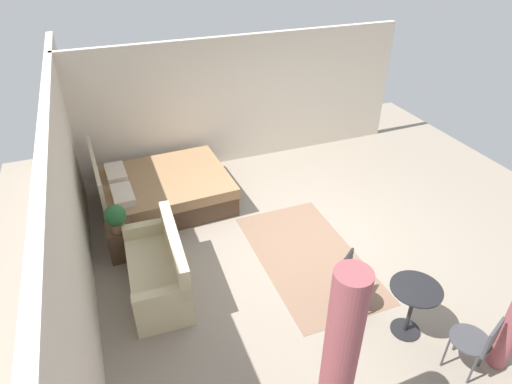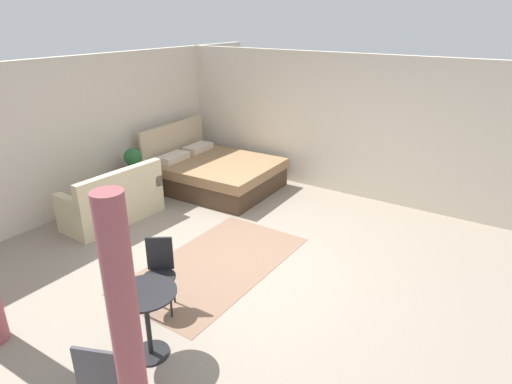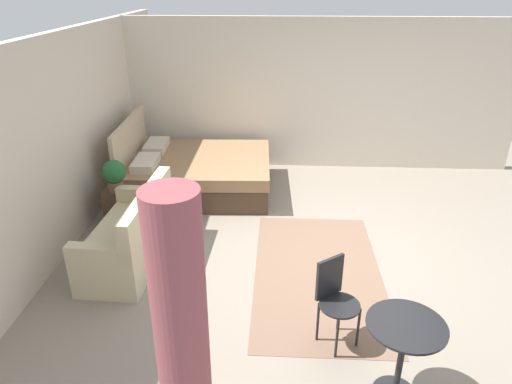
% 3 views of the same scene
% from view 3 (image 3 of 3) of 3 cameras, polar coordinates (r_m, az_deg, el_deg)
% --- Properties ---
extents(ground_plane, '(9.03, 9.58, 0.02)m').
position_cam_3_polar(ground_plane, '(5.68, 9.40, -8.01)').
color(ground_plane, gray).
extents(wall_back, '(9.03, 0.12, 2.51)m').
position_cam_3_polar(wall_back, '(5.71, -24.56, 4.30)').
color(wall_back, beige).
rests_on(wall_back, ground).
extents(wall_right, '(0.12, 6.58, 2.51)m').
position_cam_3_polar(wall_right, '(7.98, 7.95, 11.79)').
color(wall_right, beige).
rests_on(wall_right, ground).
extents(area_rug, '(2.59, 1.43, 0.01)m').
position_cam_3_polar(area_rug, '(5.37, 7.66, -9.92)').
color(area_rug, '#7F604C').
rests_on(area_rug, ground).
extents(bed, '(1.85, 2.22, 1.14)m').
position_cam_3_polar(bed, '(7.25, -7.42, 2.45)').
color(bed, '#473323').
rests_on(bed, ground).
extents(couch, '(1.57, 0.76, 0.91)m').
position_cam_3_polar(couch, '(5.57, -15.25, -5.48)').
color(couch, beige).
rests_on(couch, ground).
extents(nightstand, '(0.44, 0.39, 0.52)m').
position_cam_3_polar(nightstand, '(6.48, -16.20, -1.58)').
color(nightstand, '#473323').
rests_on(nightstand, ground).
extents(potted_plant, '(0.30, 0.30, 0.42)m').
position_cam_3_polar(potted_plant, '(6.20, -17.18, 2.14)').
color(potted_plant, brown).
rests_on(potted_plant, nightstand).
extents(balcony_table, '(0.60, 0.60, 0.73)m').
position_cam_3_polar(balcony_table, '(3.87, 17.74, -17.87)').
color(balcony_table, black).
rests_on(balcony_table, ground).
extents(cafe_chair_near_window, '(0.51, 0.51, 0.84)m').
position_cam_3_polar(cafe_chair_near_window, '(4.25, 9.71, -12.39)').
color(cafe_chair_near_window, black).
rests_on(cafe_chair_near_window, ground).
extents(curtain_right, '(0.31, 0.31, 2.14)m').
position_cam_3_polar(curtain_right, '(2.85, -8.97, -19.64)').
color(curtain_right, '#994C51').
rests_on(curtain_right, ground).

